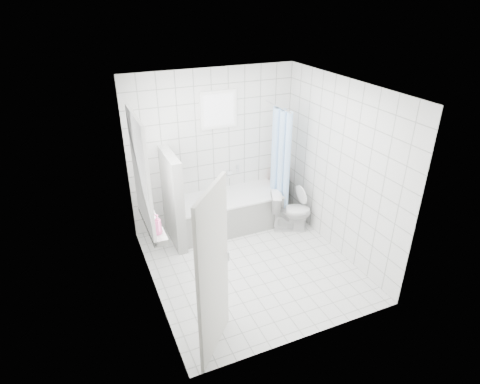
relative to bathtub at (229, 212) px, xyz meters
name	(u,v)px	position (x,y,z in m)	size (l,w,h in m)	color
ground	(251,265)	(-0.12, -1.12, -0.29)	(3.00, 3.00, 0.00)	white
ceiling	(253,87)	(-0.12, -1.12, 2.31)	(3.00, 3.00, 0.00)	white
wall_back	(213,149)	(-0.12, 0.38, 1.01)	(2.80, 0.02, 2.60)	white
wall_front	(314,245)	(-0.12, -2.62, 1.01)	(2.80, 0.02, 2.60)	white
wall_left	(147,206)	(-1.52, -1.12, 1.01)	(0.02, 3.00, 2.60)	white
wall_right	(339,169)	(1.28, -1.12, 1.01)	(0.02, 3.00, 2.60)	white
window_left	(143,174)	(-1.47, -0.82, 1.31)	(0.01, 0.90, 1.40)	white
window_back	(219,110)	(-0.02, 0.33, 1.66)	(0.50, 0.01, 0.50)	white
window_sill	(152,224)	(-1.43, -0.82, 0.57)	(0.18, 1.02, 0.08)	white
door	(213,274)	(-1.11, -2.30, 0.71)	(0.04, 0.80, 2.00)	silver
bathtub	(229,212)	(0.00, 0.00, 0.00)	(1.78, 0.77, 0.58)	white
partition_wall	(173,199)	(-0.96, -0.05, 0.46)	(0.15, 0.85, 1.50)	white
tiled_ledge	(276,195)	(1.03, 0.25, -0.02)	(0.40, 0.24, 0.55)	white
toilet	(291,211)	(0.91, -0.47, 0.05)	(0.38, 0.66, 0.68)	white
curtain_rod	(278,107)	(0.83, -0.02, 1.71)	(0.02, 0.02, 0.80)	silver
shower_curtain	(279,163)	(0.83, -0.16, 0.81)	(0.14, 0.48, 1.78)	#56A6FF
tub_faucet	(227,173)	(0.10, 0.33, 0.56)	(0.18, 0.06, 0.06)	silver
sill_bottles	(154,217)	(-1.42, -0.91, 0.72)	(0.15, 0.72, 0.27)	pink
ledge_bottles	(278,175)	(1.04, 0.24, 0.38)	(0.19, 0.16, 0.28)	#1A1FD2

